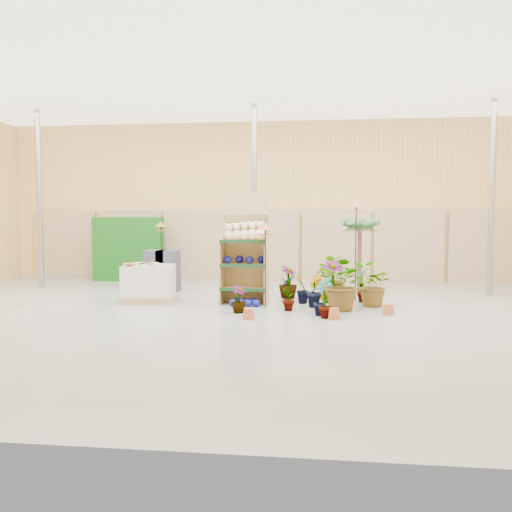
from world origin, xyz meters
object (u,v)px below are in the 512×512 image
(bird_table_front, at_px, (265,229))
(pallet_stack, at_px, (149,283))
(potted_plant_2, at_px, (343,284))
(display_shelf, at_px, (245,252))

(bird_table_front, bearing_deg, pallet_stack, 169.93)
(bird_table_front, distance_m, potted_plant_2, 1.86)
(display_shelf, bearing_deg, potted_plant_2, -20.07)
(bird_table_front, relative_size, potted_plant_2, 1.61)
(pallet_stack, relative_size, potted_plant_2, 1.14)
(display_shelf, relative_size, pallet_stack, 1.96)
(bird_table_front, xyz_separation_m, potted_plant_2, (1.54, -0.16, -1.04))
(pallet_stack, bearing_deg, potted_plant_2, -14.18)
(display_shelf, relative_size, bird_table_front, 1.39)
(display_shelf, xyz_separation_m, bird_table_front, (0.49, -0.64, 0.50))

